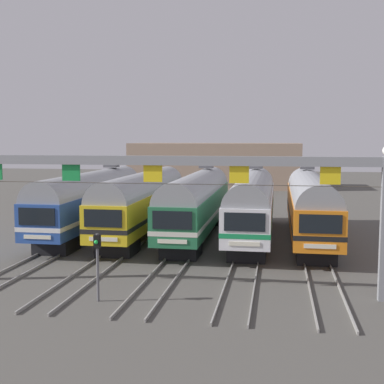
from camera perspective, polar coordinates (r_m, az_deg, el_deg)
The scene contains 10 objects.
ground_plane at distance 38.43m, azimuth 0.53°, elevation -5.01°, with size 160.00×160.00×0.00m, color #4C4944.
track_bed at distance 55.07m, azimuth 3.26°, elevation -1.62°, with size 17.81×70.00×0.15m.
commuter_train_blue at distance 40.08m, azimuth -11.06°, elevation -0.78°, with size 2.88×18.06×5.05m.
commuter_train_yellow at distance 38.84m, azimuth -5.42°, elevation -0.91°, with size 2.88×18.06×4.77m.
commuter_train_green at distance 38.01m, azimuth 0.53°, elevation -1.03°, with size 2.88×18.06×5.05m.
commuter_train_white at distance 37.61m, azimuth 6.68°, elevation -1.14°, with size 2.88×18.06×5.05m.
commuter_train_orange at distance 37.64m, azimuth 12.89°, elevation -1.25°, with size 2.88×18.06×5.05m.
catenary_gantry at distance 24.57m, azimuth -4.32°, elevation 1.14°, with size 21.55×0.44×6.97m.
yard_signal_mast at distance 23.57m, azimuth -10.38°, elevation -6.77°, with size 0.28×0.35×3.08m.
maintenance_building at distance 78.31m, azimuth 2.66°, elevation 2.99°, with size 25.05×10.00×6.58m, color gray.
Camera 1 is at (5.82, -37.28, 7.28)m, focal length 48.44 mm.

